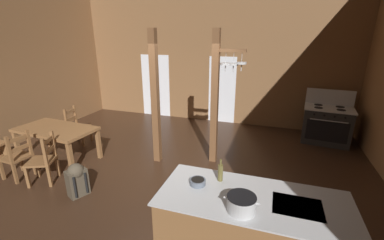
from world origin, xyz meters
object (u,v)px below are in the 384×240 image
Objects in this scene: ladderback_chair_near_window at (17,156)px; dining_table at (56,132)px; stove_range at (326,124)px; stockpot_on_counter at (241,204)px; ladderback_chair_by_post at (44,160)px; ladderback_chair_at_table_end at (77,126)px; bottle_tall_on_counter at (220,172)px; backpack at (77,179)px; mixing_bowl_on_counter at (198,182)px; kitchen_island at (250,230)px.

dining_table is at bearing 83.19° from ladderback_chair_near_window.
stove_range is 4.93m from stockpot_on_counter.
stove_range is at bearing 71.67° from stockpot_on_counter.
dining_table is 1.85× the size of ladderback_chair_by_post.
ladderback_chair_at_table_end is 3.23× the size of bottle_tall_on_counter.
bottle_tall_on_counter reaches higher than ladderback_chair_by_post.
mixing_bowl_on_counter is at bearing -9.38° from backpack.
bottle_tall_on_counter is at bearing -5.89° from ladderback_chair_by_post.
kitchen_island is 2.28× the size of ladderback_chair_by_post.
backpack is at bearing -138.18° from stove_range.
kitchen_island is 2.28× the size of ladderback_chair_at_table_end.
ladderback_chair_near_window is at bearing -175.42° from ladderback_chair_by_post.
ladderback_chair_near_window is at bearing 173.05° from kitchen_island.
ladderback_chair_at_table_end is 4.65m from bottle_tall_on_counter.
kitchen_island is 3.00m from backpack.
dining_table is 2.96× the size of backpack.
ladderback_chair_by_post is 2.54× the size of stockpot_on_counter.
mixing_bowl_on_counter is (3.90, -2.21, 0.49)m from ladderback_chair_at_table_end.
mixing_bowl_on_counter is at bearing -143.19° from bottle_tall_on_counter.
bottle_tall_on_counter reaches higher than backpack.
backpack is at bearing -10.01° from ladderback_chair_by_post.
backpack is at bearing -48.66° from ladderback_chair_at_table_end.
stockpot_on_counter reaches higher than mixing_bowl_on_counter.
stove_range reaches higher than mixing_bowl_on_counter.
kitchen_island is at bearing -26.37° from ladderback_chair_at_table_end.
ladderback_chair_at_table_end is 4.51m from mixing_bowl_on_counter.
stockpot_on_counter is (2.87, -0.71, 0.68)m from backpack.
ladderback_chair_by_post is 1.00× the size of ladderback_chair_at_table_end.
ladderback_chair_near_window is 3.83m from mixing_bowl_on_counter.
dining_table is 5.98× the size of bottle_tall_on_counter.
kitchen_island is 10.94× the size of mixing_bowl_on_counter.
ladderback_chair_at_table_end is at bearing 150.46° from mixing_bowl_on_counter.
backpack is (0.87, -0.15, -0.14)m from ladderback_chair_by_post.
bottle_tall_on_counter is (3.40, -0.35, 0.57)m from ladderback_chair_by_post.
kitchen_island is 3.64× the size of backpack.
bottle_tall_on_counter is (4.14, -2.03, 0.57)m from ladderback_chair_at_table_end.
ladderback_chair_near_window and ladderback_chair_at_table_end have the same top height.
backpack is 3.01× the size of mixing_bowl_on_counter.
ladderback_chair_by_post is 3.47m from bottle_tall_on_counter.
stove_range is (1.44, 4.38, 0.03)m from kitchen_island.
bottle_tall_on_counter is (0.24, 0.18, 0.08)m from mixing_bowl_on_counter.
stockpot_on_counter is at bearing -21.60° from dining_table.
ladderback_chair_at_table_end reaches higher than backpack.
dining_table is at bearing -152.76° from stove_range.
ladderback_chair_at_table_end is (-4.58, 2.27, 0.00)m from kitchen_island.
kitchen_island is at bearing -8.36° from backpack.
stove_range is at bearing 19.33° from ladderback_chair_at_table_end.
bottle_tall_on_counter is (-1.88, -4.14, 0.54)m from stove_range.
kitchen_island is at bearing -17.94° from dining_table.
stove_range is at bearing 63.88° from mixing_bowl_on_counter.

